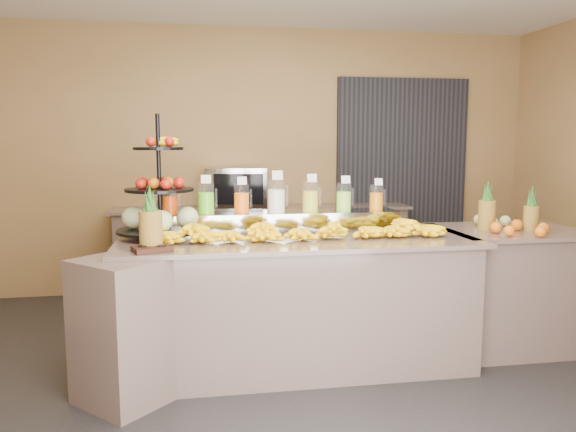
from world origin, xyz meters
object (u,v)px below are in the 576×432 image
object	(u,v)px
pitcher_tray	(276,222)
oven_warmer	(237,187)
banana_heap	(298,229)
condiment_caddy	(152,249)
fruit_stand	(166,206)
right_fruit_pile	(513,223)

from	to	relation	value
pitcher_tray	oven_warmer	world-z (taller)	oven_warmer
banana_heap	condiment_caddy	size ratio (longest dim) A/B	9.20
condiment_caddy	oven_warmer	xyz separation A→B (m)	(0.70, 2.32, 0.19)
fruit_stand	condiment_caddy	bearing A→B (deg)	-88.81
banana_heap	oven_warmer	xyz separation A→B (m)	(-0.27, 2.01, 0.14)
pitcher_tray	oven_warmer	bearing A→B (deg)	95.67
pitcher_tray	banana_heap	world-z (taller)	banana_heap
fruit_stand	pitcher_tray	bearing A→B (deg)	15.32
pitcher_tray	right_fruit_pile	distance (m)	1.77
banana_heap	oven_warmer	bearing A→B (deg)	97.65
pitcher_tray	right_fruit_pile	size ratio (longest dim) A/B	4.31
right_fruit_pile	oven_warmer	xyz separation A→B (m)	(-1.91, 1.99, 0.13)
condiment_caddy	right_fruit_pile	world-z (taller)	right_fruit_pile
pitcher_tray	fruit_stand	bearing A→B (deg)	-172.68
condiment_caddy	right_fruit_pile	xyz separation A→B (m)	(2.61, 0.32, 0.06)
pitcher_tray	condiment_caddy	xyz separation A→B (m)	(-0.87, -0.65, -0.06)
condiment_caddy	fruit_stand	bearing A→B (deg)	83.19
banana_heap	fruit_stand	bearing A→B (deg)	165.29
fruit_stand	right_fruit_pile	world-z (taller)	fruit_stand
banana_heap	fruit_stand	distance (m)	0.95
right_fruit_pile	pitcher_tray	bearing A→B (deg)	169.48
condiment_caddy	right_fruit_pile	distance (m)	2.63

